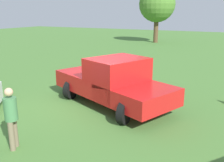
{
  "coord_description": "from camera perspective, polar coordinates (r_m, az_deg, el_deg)",
  "views": [
    {
      "loc": [
        7.62,
        4.67,
        3.35
      ],
      "look_at": [
        -0.36,
        0.54,
        0.9
      ],
      "focal_mm": 40.69,
      "sensor_mm": 36.0,
      "label": 1
    }
  ],
  "objects": [
    {
      "name": "person_bystander",
      "position": [
        6.76,
        -21.72,
        -7.19
      ],
      "size": [
        0.43,
        0.43,
        1.6
      ],
      "rotation": [
        0.0,
        0.0,
        5.15
      ],
      "color": "#7A6B51",
      "rests_on": "ground_plane"
    },
    {
      "name": "pickup_truck",
      "position": [
        9.21,
        0.51,
        -0.03
      ],
      "size": [
        3.69,
        5.27,
        1.79
      ],
      "rotation": [
        0.0,
        0.0,
        4.32
      ],
      "color": "black",
      "rests_on": "ground_plane"
    },
    {
      "name": "ground_plane",
      "position": [
        9.54,
        -3.9,
        -5.33
      ],
      "size": [
        80.0,
        80.0,
        0.0
      ],
      "primitive_type": "plane",
      "color": "#477533"
    },
    {
      "name": "tree_back_right",
      "position": [
        29.37,
        10.09,
        16.63
      ],
      "size": [
        3.95,
        3.95,
        6.17
      ],
      "color": "brown",
      "rests_on": "ground_plane"
    }
  ]
}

